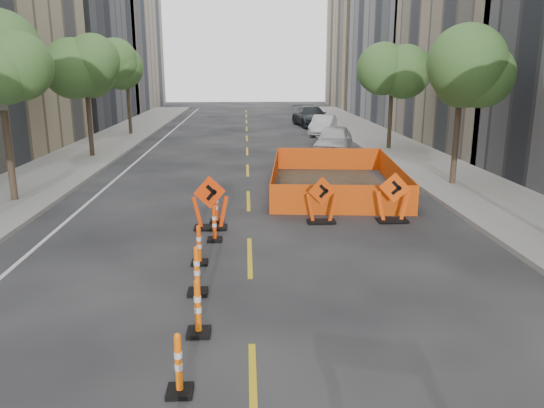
{
  "coord_description": "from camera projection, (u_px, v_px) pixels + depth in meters",
  "views": [
    {
      "loc": [
        -0.06,
        -8.93,
        4.72
      ],
      "look_at": [
        0.63,
        5.17,
        1.1
      ],
      "focal_mm": 35.0,
      "sensor_mm": 36.0,
      "label": 1
    }
  ],
  "objects": [
    {
      "name": "bld_left_d",
      "position": [
        46.0,
        41.0,
        45.2
      ],
      "size": [
        12.0,
        16.0,
        14.0
      ],
      "primitive_type": "cube",
      "color": "#4C4C51",
      "rests_on": "ground"
    },
    {
      "name": "channelizer_6",
      "position": [
        214.0,
        223.0,
        14.81
      ],
      "size": [
        0.41,
        0.41,
        1.03
      ],
      "primitive_type": null,
      "color": "#DE3C09",
      "rests_on": "ground"
    },
    {
      "name": "channelizer_5",
      "position": [
        199.0,
        245.0,
        13.05
      ],
      "size": [
        0.4,
        0.4,
        1.01
      ],
      "primitive_type": null,
      "color": "#E04809",
      "rests_on": "ground"
    },
    {
      "name": "parked_car_mid",
      "position": [
        323.0,
        125.0,
        38.74
      ],
      "size": [
        2.69,
        4.52,
        1.41
      ],
      "primitive_type": "imported",
      "rotation": [
        0.0,
        0.0,
        -0.3
      ],
      "color": "#ADACB2",
      "rests_on": "ground"
    },
    {
      "name": "tree_r_b",
      "position": [
        462.0,
        74.0,
        20.7
      ],
      "size": [
        2.8,
        2.8,
        5.95
      ],
      "color": "#382B1E",
      "rests_on": "ground"
    },
    {
      "name": "sidewalk_right",
      "position": [
        466.0,
        185.0,
        21.84
      ],
      "size": [
        4.0,
        90.0,
        0.15
      ],
      "primitive_type": "cube",
      "color": "gray",
      "rests_on": "ground"
    },
    {
      "name": "tree_l_c",
      "position": [
        85.0,
        72.0,
        27.64
      ],
      "size": [
        2.8,
        2.8,
        5.95
      ],
      "color": "#382B1E",
      "rests_on": "ground"
    },
    {
      "name": "parked_car_far",
      "position": [
        311.0,
        116.0,
        44.56
      ],
      "size": [
        3.07,
        5.98,
        1.66
      ],
      "primitive_type": "imported",
      "rotation": [
        0.0,
        0.0,
        0.13
      ],
      "color": "black",
      "rests_on": "ground"
    },
    {
      "name": "bld_right_e",
      "position": [
        383.0,
        41.0,
        65.34
      ],
      "size": [
        12.0,
        14.0,
        16.0
      ],
      "primitive_type": "cube",
      "color": "tan",
      "rests_on": "ground"
    },
    {
      "name": "channelizer_3",
      "position": [
        198.0,
        307.0,
        9.55
      ],
      "size": [
        0.43,
        0.43,
        1.09
      ],
      "primitive_type": null,
      "color": "#EE5E0A",
      "rests_on": "ground"
    },
    {
      "name": "ground_plane",
      "position": [
        252.0,
        331.0,
        9.82
      ],
      "size": [
        140.0,
        140.0,
        0.0
      ],
      "primitive_type": "plane",
      "color": "black"
    },
    {
      "name": "channelizer_2",
      "position": [
        179.0,
        364.0,
        7.8
      ],
      "size": [
        0.39,
        0.39,
        1.0
      ],
      "primitive_type": null,
      "color": "#FF670A",
      "rests_on": "ground"
    },
    {
      "name": "chevron_sign_left",
      "position": [
        210.0,
        203.0,
        15.86
      ],
      "size": [
        1.26,
        1.0,
        1.65
      ],
      "primitive_type": null,
      "rotation": [
        0.0,
        0.0,
        0.35
      ],
      "color": "#E73A09",
      "rests_on": "ground"
    },
    {
      "name": "sidewalk_left",
      "position": [
        21.0,
        189.0,
        20.98
      ],
      "size": [
        4.0,
        90.0,
        0.15
      ],
      "primitive_type": "cube",
      "color": "gray",
      "rests_on": "ground"
    },
    {
      "name": "chevron_sign_center",
      "position": [
        322.0,
        200.0,
        16.51
      ],
      "size": [
        1.08,
        0.77,
        1.49
      ],
      "primitive_type": null,
      "rotation": [
        0.0,
        0.0,
        0.19
      ],
      "color": "#D53D08",
      "rests_on": "ground"
    },
    {
      "name": "chevron_sign_right",
      "position": [
        394.0,
        197.0,
        16.6
      ],
      "size": [
        1.23,
        0.99,
        1.6
      ],
      "primitive_type": null,
      "rotation": [
        0.0,
        0.0,
        -0.38
      ],
      "color": "#F2480A",
      "rests_on": "ground"
    },
    {
      "name": "channelizer_7",
      "position": [
        217.0,
        206.0,
        16.56
      ],
      "size": [
        0.43,
        0.43,
        1.1
      ],
      "primitive_type": null,
      "color": "#EF400A",
      "rests_on": "ground"
    },
    {
      "name": "bld_left_e",
      "position": [
        96.0,
        21.0,
        60.32
      ],
      "size": [
        12.0,
        20.0,
        20.0
      ],
      "primitive_type": "cube",
      "color": "gray",
      "rests_on": "ground"
    },
    {
      "name": "parked_car_near",
      "position": [
        334.0,
        140.0,
        29.67
      ],
      "size": [
        3.11,
        5.15,
        1.64
      ],
      "primitive_type": "imported",
      "rotation": [
        0.0,
        0.0,
        -0.26
      ],
      "color": "#B8B8BA",
      "rests_on": "ground"
    },
    {
      "name": "bld_right_d",
      "position": [
        436.0,
        7.0,
        47.04
      ],
      "size": [
        12.0,
        18.0,
        20.0
      ],
      "primitive_type": "cube",
      "color": "gray",
      "rests_on": "ground"
    },
    {
      "name": "channelizer_4",
      "position": [
        197.0,
        270.0,
        11.29
      ],
      "size": [
        0.43,
        0.43,
        1.08
      ],
      "primitive_type": null,
      "color": "#FF610A",
      "rests_on": "ground"
    },
    {
      "name": "bld_right_c",
      "position": [
        528.0,
        29.0,
        31.92
      ],
      "size": [
        12.0,
        16.0,
        14.0
      ],
      "primitive_type": "cube",
      "color": "gray",
      "rests_on": "ground"
    },
    {
      "name": "safety_fence",
      "position": [
        335.0,
        176.0,
        21.42
      ],
      "size": [
        5.59,
        8.66,
        1.03
      ],
      "primitive_type": null,
      "rotation": [
        0.0,
        0.0,
        -0.09
      ],
      "color": "#FF580D",
      "rests_on": "ground"
    },
    {
      "name": "tree_l_d",
      "position": [
        127.0,
        71.0,
        37.32
      ],
      "size": [
        2.8,
        2.8,
        5.95
      ],
      "color": "#382B1E",
      "rests_on": "ground"
    },
    {
      "name": "tree_r_c",
      "position": [
        393.0,
        72.0,
        30.38
      ],
      "size": [
        2.8,
        2.8,
        5.95
      ],
      "color": "#382B1E",
      "rests_on": "ground"
    }
  ]
}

